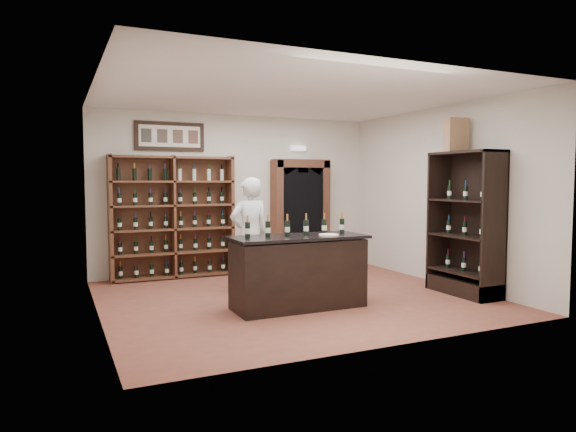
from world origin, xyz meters
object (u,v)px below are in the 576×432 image
Objects in this scene: wine_shelf at (173,217)px; counter_bottle_0 at (248,230)px; tasting_counter at (298,272)px; shopkeeper at (249,235)px; side_cabinet at (466,246)px; wine_crate at (456,135)px.

counter_bottle_0 is (0.38, -2.88, 0.01)m from wine_shelf.
shopkeeper is at bearing 100.52° from tasting_counter.
side_cabinet reaches higher than shopkeeper.
wine_crate is (2.67, -0.09, 1.97)m from tasting_counter.
side_cabinet is at bearing 145.25° from shopkeeper.
wine_shelf reaches higher than tasting_counter.
counter_bottle_0 is 3.66m from wine_crate.
side_cabinet is (3.82, -3.23, -0.35)m from wine_shelf.
tasting_counter is 6.27× the size of counter_bottle_0.
shopkeeper is 3.44× the size of wine_crate.
tasting_counter is at bearing -69.44° from wine_shelf.
counter_bottle_0 is 0.17× the size of shopkeeper.
side_cabinet reaches higher than tasting_counter.
side_cabinet is at bearing -73.77° from wine_crate.
counter_bottle_0 is 3.48m from side_cabinet.
shopkeeper is 3.58m from wine_crate.
wine_shelf is 5.02m from side_cabinet.
counter_bottle_0 is at bearing 62.19° from shopkeeper.
side_cabinet is at bearing -6.28° from tasting_counter.
wine_shelf and side_cabinet have the same top height.
shopkeeper is (0.86, -1.64, -0.20)m from wine_shelf.
counter_bottle_0 is (-0.72, 0.05, 0.61)m from tasting_counter.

